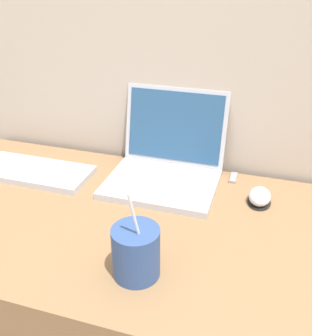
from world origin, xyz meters
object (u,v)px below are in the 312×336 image
Objects in this scene: laptop at (166,162)px; external_keyboard at (32,171)px; computer_mouse at (260,197)px; drink_cup at (136,251)px; usb_stick at (233,178)px.

external_keyboard is (-0.41, -0.10, -0.05)m from laptop.
drink_cup is at bearing -122.51° from computer_mouse.
computer_mouse is 0.14m from usb_stick.
laptop is at bearing 13.85° from external_keyboard.
drink_cup is 0.43m from computer_mouse.
external_keyboard is 6.25× the size of usb_stick.
usb_stick is at bearing 14.75° from external_keyboard.
computer_mouse is 0.70m from external_keyboard.
usb_stick is (0.61, 0.16, -0.01)m from external_keyboard.
drink_cup is 0.56m from external_keyboard.
laptop is at bearing 97.38° from drink_cup.
computer_mouse is at bearing 3.78° from external_keyboard.
usb_stick is (0.20, 0.06, -0.05)m from laptop.
drink_cup is 2.47× the size of computer_mouse.
external_keyboard is at bearing -176.22° from computer_mouse.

